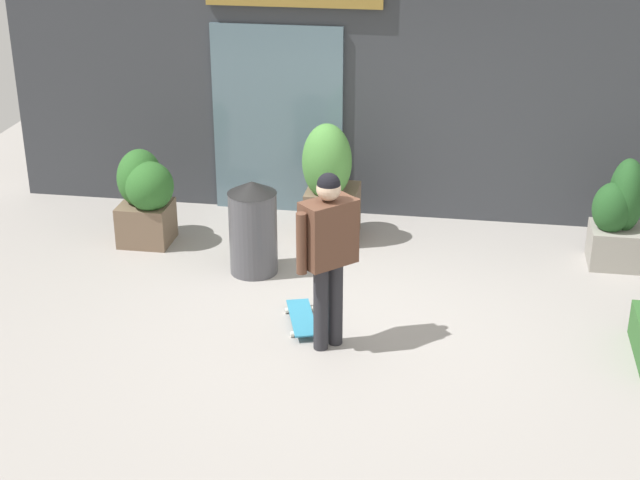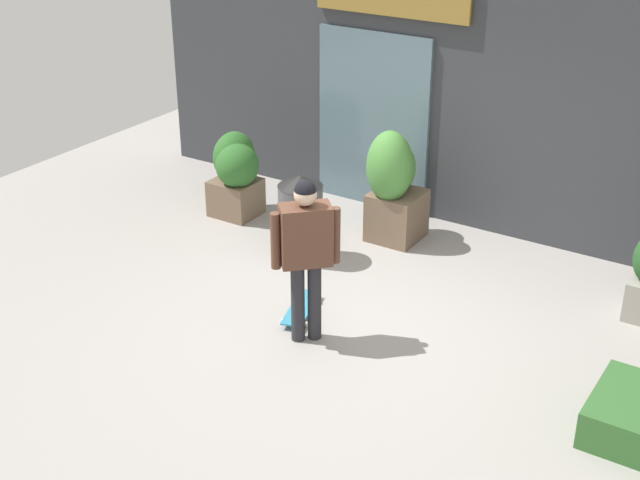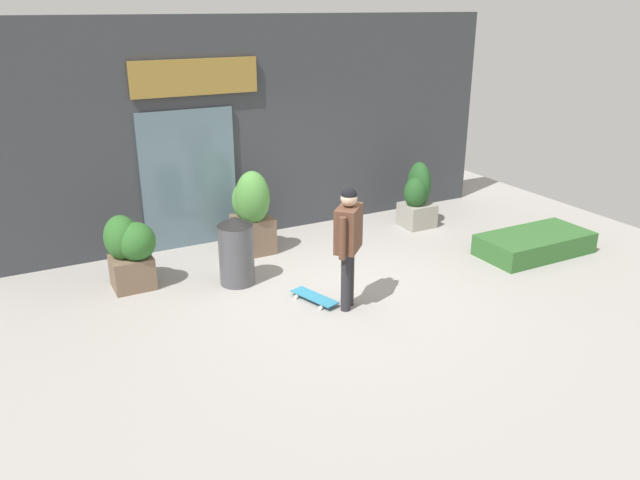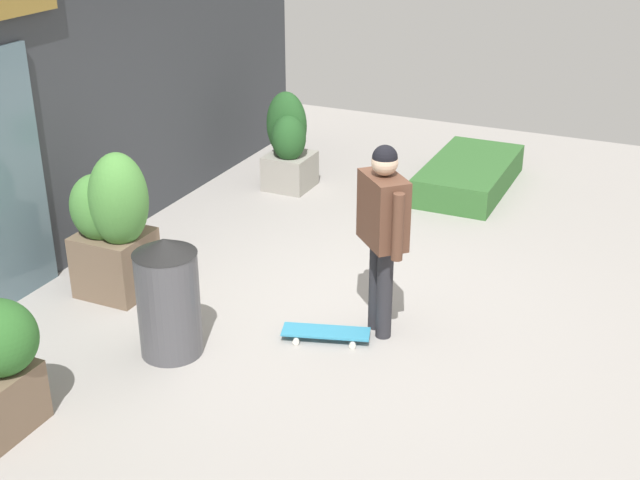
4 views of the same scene
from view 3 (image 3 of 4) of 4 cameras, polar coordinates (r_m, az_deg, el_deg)
The scene contains 9 objects.
ground_plane at distance 8.76m, azimuth 1.57°, elevation -4.54°, with size 12.00×12.00×0.00m, color #9E9993.
building_facade at distance 10.59m, azimuth -6.03°, elevation 10.00°, with size 8.91×0.31×3.60m.
skateboarder at distance 7.88m, azimuth 2.60°, elevation 0.37°, with size 0.51×0.51×1.63m.
skateboard at distance 8.40m, azimuth -0.52°, elevation -5.23°, with size 0.42×0.75×0.08m.
planter_box_left at distance 9.86m, azimuth -6.30°, elevation 2.59°, with size 0.60×0.72×1.36m.
planter_box_right at distance 11.21m, azimuth 8.87°, elevation 3.94°, with size 0.56×0.57×1.15m.
planter_box_mid at distance 9.01m, azimuth -16.97°, elevation -0.77°, with size 0.66×0.72×1.04m.
trash_bin at distance 8.84m, azimuth -7.65°, elevation -0.93°, with size 0.50×0.50×1.00m.
hedge_ledge at distance 10.50m, azimuth 18.96°, elevation -0.32°, with size 1.81×0.90×0.33m, color #33662D.
Camera 3 is at (-3.93, -6.88, 3.74)m, focal length 35.10 mm.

